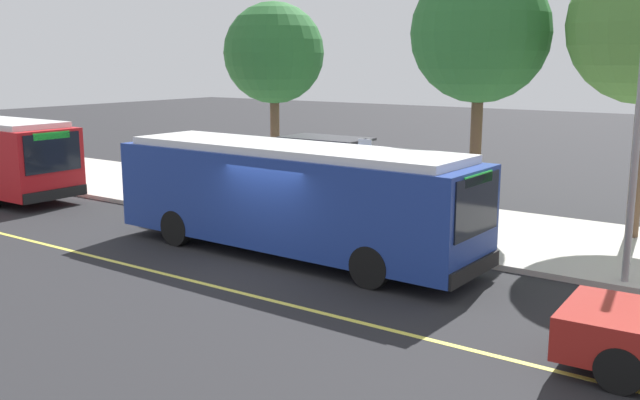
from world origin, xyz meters
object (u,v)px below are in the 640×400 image
(waiting_bench, at_px, (332,197))
(route_sign_post, at_px, (365,173))
(pedestrian_commuter, at_px, (324,190))
(transit_bus_main, at_px, (290,195))

(waiting_bench, bearing_deg, route_sign_post, -39.63)
(waiting_bench, xyz_separation_m, pedestrian_commuter, (0.53, -1.26, 0.48))
(waiting_bench, relative_size, route_sign_post, 0.57)
(waiting_bench, distance_m, pedestrian_commuter, 1.46)
(route_sign_post, bearing_deg, pedestrian_commuter, 156.77)
(transit_bus_main, height_order, pedestrian_commuter, transit_bus_main)
(waiting_bench, distance_m, route_sign_post, 3.62)
(transit_bus_main, height_order, waiting_bench, transit_bus_main)
(transit_bus_main, bearing_deg, pedestrian_commuter, 110.92)
(transit_bus_main, relative_size, route_sign_post, 3.82)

